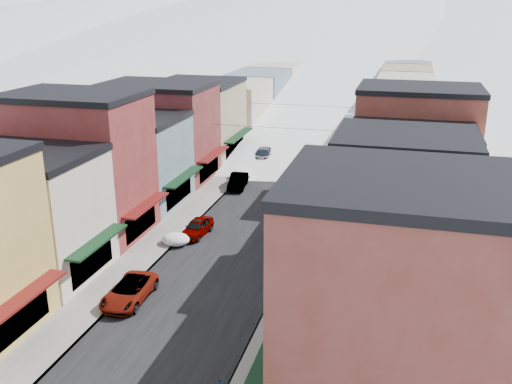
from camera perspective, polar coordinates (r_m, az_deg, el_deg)
The scene contains 36 objects.
road at distance 84.23m, azimuth 5.66°, elevation 5.00°, with size 10.00×160.00×0.01m, color black.
sidewalk_left at distance 85.49m, azimuth 1.27°, elevation 5.34°, with size 3.20×160.00×0.15m, color gray.
sidewalk_right at distance 83.45m, azimuth 10.14°, elevation 4.72°, with size 3.20×160.00×0.15m, color gray.
curb_left at distance 85.15m, azimuth 2.29°, elevation 5.27°, with size 0.10×160.00×0.15m, color slate.
curb_right at distance 83.58m, azimuth 9.08°, elevation 4.80°, with size 0.10×160.00×0.15m, color slate.
bldg_l_cream at distance 44.98m, azimuth -21.88°, elevation -2.06°, with size 11.30×8.20×9.50m.
bldg_l_brick_near at distance 51.05m, azimuth -17.30°, elevation 2.58°, with size 12.30×8.20×12.50m.
bldg_l_grayblue at distance 58.35m, azimuth -12.37°, elevation 3.14°, with size 11.30×9.20×9.00m.
bldg_l_brick_far at distance 66.40m, azimuth -9.70°, elevation 6.04°, with size 13.30×9.20×11.00m.
bldg_l_tan at distance 75.15m, azimuth -5.83°, elevation 7.26°, with size 11.30×11.20×10.00m.
bldg_r_brick_near at distance 27.33m, azimuth 14.61°, elevation -11.20°, with size 12.30×9.20×12.50m.
bldg_r_green at distance 36.05m, azimuth 13.89°, elevation -6.26°, with size 11.30×9.20×9.50m.
bldg_r_blue at distance 44.25m, azimuth 14.30°, elevation -0.91°, with size 11.30×9.20×10.50m.
bldg_r_cream at distance 53.06m, azimuth 15.01°, elevation 1.41°, with size 12.30×9.20×9.00m.
bldg_r_brick_far at distance 61.46m, azimuth 15.68°, elevation 4.86°, with size 13.30×9.20×11.50m.
bldg_r_tan at distance 71.43m, azimuth 14.82°, elevation 5.95°, with size 11.30×11.20×9.50m.
distant_blocks at distance 105.86m, azimuth 7.83°, elevation 9.89°, with size 34.00×55.00×8.00m.
mountain_ridge at distance 299.89m, azimuth 9.16°, elevation 17.28°, with size 670.00×340.00×34.00m.
overhead_cables at distance 70.89m, azimuth 4.11°, elevation 7.61°, with size 16.40×15.04×0.04m.
car_white_suv at distance 40.48m, azimuth -12.57°, elevation -9.64°, with size 2.46×5.33×1.48m, color white.
car_silver_sedan at distance 50.33m, azimuth -5.94°, elevation -3.53°, with size 1.74×4.32×1.47m, color #A4A8AC.
car_dark_hatch at distance 62.74m, azimuth -1.81°, elevation 1.10°, with size 1.66×4.76×1.57m, color black.
car_silver_wagon at distance 73.25m, azimuth 0.75°, elevation 3.71°, with size 2.35×5.78×1.68m, color #A5A7AD.
car_green_sedan at distance 49.22m, azimuth 3.22°, elevation -3.99°, with size 1.54×4.43×1.46m, color black.
car_gray_suv at distance 55.01m, azimuth 4.04°, elevation -1.53°, with size 1.73×4.31×1.47m, color gray.
car_black_sedan at distance 63.50m, azimuth 5.82°, elevation 1.17°, with size 2.02×4.96×1.44m, color black.
car_lane_silver at distance 85.90m, azimuth 5.36°, elevation 5.78°, with size 1.76×4.37×1.49m, color #A2A6AA.
car_lane_white at distance 89.50m, azimuth 6.67°, elevation 6.26°, with size 2.51×5.44×1.51m, color white.
fire_hydrant at distance 37.12m, azimuth 1.42°, elevation -12.30°, with size 0.47×0.36×0.81m.
trash_can at distance 42.71m, azimuth 2.81°, elevation -7.74°, with size 0.59×0.59×1.00m.
streetlamp_near at distance 53.52m, azimuth 6.82°, elevation 0.66°, with size 0.41×0.41×4.92m.
streetlamp_far at distance 77.29m, azimuth 9.60°, elevation 5.74°, with size 0.35×0.35×4.20m.
planter_near at distance 33.40m, azimuth 1.32°, elevation -16.39°, with size 0.49×0.43×0.55m, color #295B28.
snow_pile_near at distance 41.81m, azimuth -12.51°, elevation -9.17°, with size 2.09×2.48×0.88m.
snow_pile_mid at distance 48.75m, azimuth -7.95°, elevation -4.69°, with size 2.39×2.67×1.01m.
snow_pile_far at distance 65.92m, azimuth -1.49°, elevation 1.73°, with size 2.59×2.79×1.09m.
Camera 1 is at (13.08, -20.89, 19.52)m, focal length 40.00 mm.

